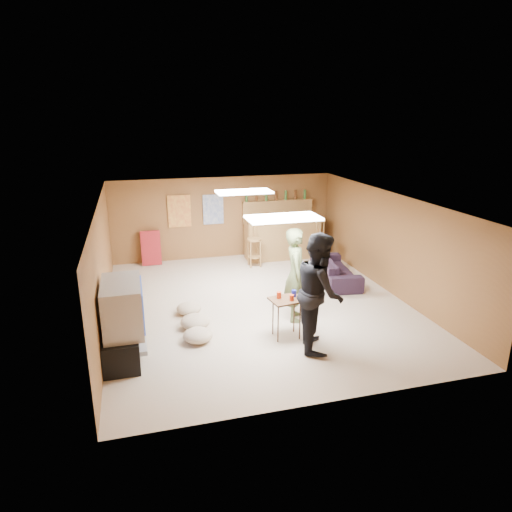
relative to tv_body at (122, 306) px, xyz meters
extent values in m
plane|color=#C1AC93|center=(2.65, 1.50, -0.90)|extent=(7.00, 7.00, 0.00)
cube|color=silver|center=(2.65, 1.50, 1.30)|extent=(6.00, 7.00, 0.02)
cube|color=brown|center=(2.65, 5.00, 0.20)|extent=(6.00, 0.02, 2.20)
cube|color=brown|center=(2.65, -2.00, 0.20)|extent=(6.00, 0.02, 2.20)
cube|color=brown|center=(-0.35, 1.50, 0.20)|extent=(0.02, 7.00, 2.20)
cube|color=brown|center=(5.65, 1.50, 0.20)|extent=(0.02, 7.00, 2.20)
cube|color=black|center=(-0.07, 0.00, -0.65)|extent=(0.55, 1.30, 0.50)
cube|color=#B2B2B7|center=(0.15, 0.00, -0.75)|extent=(0.35, 0.50, 0.08)
cube|color=#B2B2B7|center=(0.00, 0.00, 0.00)|extent=(0.60, 1.10, 0.80)
cube|color=navy|center=(0.31, 0.00, 0.00)|extent=(0.02, 0.95, 0.65)
cube|color=olive|center=(4.15, 4.45, -0.35)|extent=(2.00, 0.60, 1.10)
cube|color=#3E2514|center=(4.15, 4.20, 0.20)|extent=(2.10, 0.12, 0.05)
cube|color=olive|center=(4.15, 4.90, 0.60)|extent=(2.00, 0.18, 0.05)
cube|color=olive|center=(4.15, 4.92, 0.30)|extent=(2.00, 0.14, 0.60)
cube|color=#BF3F26|center=(1.45, 4.96, 0.45)|extent=(0.60, 0.03, 0.85)
cube|color=#334C99|center=(2.35, 4.96, 0.45)|extent=(0.55, 0.03, 0.80)
cube|color=#A81F25|center=(0.65, 4.80, -0.45)|extent=(0.50, 0.26, 0.91)
cube|color=white|center=(2.65, 0.00, 1.27)|extent=(1.20, 0.60, 0.04)
cube|color=white|center=(2.65, 2.70, 1.27)|extent=(1.20, 0.60, 0.04)
imported|color=#57643A|center=(3.15, 0.67, 0.00)|extent=(0.61, 0.75, 1.80)
imported|color=black|center=(3.14, -0.47, 0.10)|extent=(0.99, 1.14, 2.00)
imported|color=black|center=(4.80, 2.42, -0.62)|extent=(1.02, 2.02, 0.56)
cube|color=#3E2514|center=(2.74, -0.01, -0.54)|extent=(0.62, 0.52, 0.73)
cylinder|color=#B1290B|center=(2.62, 0.06, -0.12)|extent=(0.09, 0.09, 0.11)
cylinder|color=#B1290B|center=(2.80, -0.10, -0.12)|extent=(0.10, 0.10, 0.10)
cylinder|color=navy|center=(2.90, 0.07, -0.11)|extent=(0.10, 0.10, 0.12)
ellipsoid|color=tan|center=(1.23, 0.78, -0.78)|extent=(0.69, 0.69, 0.25)
ellipsoid|color=tan|center=(1.20, 1.43, -0.79)|extent=(0.51, 0.51, 0.22)
ellipsoid|color=tan|center=(1.20, 0.23, -0.78)|extent=(0.64, 0.64, 0.23)
camera|label=1|loc=(0.29, -6.94, 2.91)|focal=32.00mm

